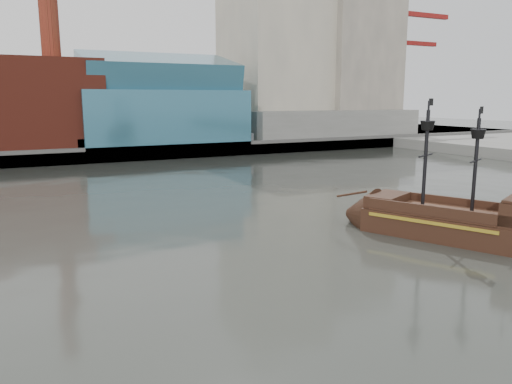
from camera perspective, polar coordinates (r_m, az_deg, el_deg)
ground at (r=29.93m, az=9.28°, el=-10.06°), size 400.00×400.00×0.00m
promenade_far at (r=116.11m, az=-18.54°, el=5.38°), size 220.00×60.00×2.00m
seawall at (r=87.12m, az=-15.66°, el=4.17°), size 220.00×1.00×2.60m
skyline at (r=110.19m, az=-15.89°, el=17.56°), size 149.00×45.00×62.00m
crane_a at (r=141.72m, az=15.99°, el=13.71°), size 22.50×4.00×32.25m
crane_b at (r=155.40m, az=16.04°, el=12.09°), size 19.10×4.00×26.25m
pirate_ship at (r=41.01m, az=21.01°, el=-3.46°), size 10.38×15.58×11.30m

